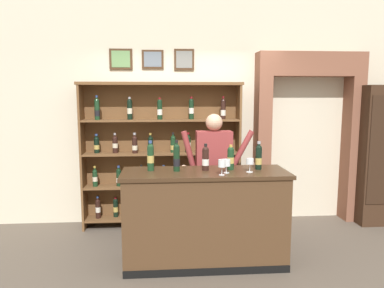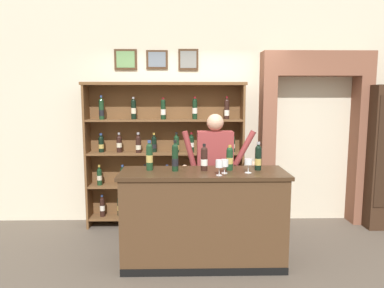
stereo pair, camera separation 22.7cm
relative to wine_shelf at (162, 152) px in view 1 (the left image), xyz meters
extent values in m
cube|color=brown|center=(0.41, -1.23, -1.07)|extent=(14.00, 14.00, 0.02)
cube|color=beige|center=(0.41, 0.28, 0.70)|extent=(12.00, 0.16, 3.52)
cube|color=#422B19|center=(-0.55, 0.19, 1.30)|extent=(0.32, 0.02, 0.28)
cube|color=#618C53|center=(-0.55, 0.17, 1.30)|extent=(0.26, 0.01, 0.23)
cube|color=#422B19|center=(-0.11, 0.19, 1.30)|extent=(0.31, 0.02, 0.26)
cube|color=slate|center=(-0.11, 0.17, 1.30)|extent=(0.24, 0.01, 0.21)
cube|color=#422B19|center=(0.33, 0.19, 1.30)|extent=(0.28, 0.02, 0.29)
cube|color=slate|center=(0.33, 0.17, 1.30)|extent=(0.23, 0.01, 0.24)
cube|color=brown|center=(-1.08, -0.04, -0.04)|extent=(0.03, 0.30, 2.03)
cube|color=brown|center=(1.08, -0.04, -0.04)|extent=(0.03, 0.30, 2.03)
cube|color=brown|center=(0.00, 0.10, -0.04)|extent=(2.19, 0.02, 2.03)
cube|color=brown|center=(0.00, -0.04, -0.93)|extent=(2.13, 0.29, 0.03)
cylinder|color=black|center=(-0.90, -0.05, -0.80)|extent=(0.07, 0.07, 0.23)
sphere|color=black|center=(-0.90, -0.05, -0.68)|extent=(0.07, 0.07, 0.07)
cylinder|color=black|center=(-0.90, -0.05, -0.65)|extent=(0.03, 0.03, 0.08)
cylinder|color=navy|center=(-0.90, -0.05, -0.62)|extent=(0.03, 0.03, 0.03)
cylinder|color=silver|center=(-0.90, -0.05, -0.80)|extent=(0.07, 0.07, 0.07)
cylinder|color=black|center=(-0.66, -0.01, -0.81)|extent=(0.07, 0.07, 0.23)
sphere|color=black|center=(-0.66, -0.01, -0.69)|extent=(0.07, 0.07, 0.07)
cylinder|color=black|center=(-0.66, -0.01, -0.66)|extent=(0.03, 0.03, 0.06)
cylinder|color=maroon|center=(-0.66, -0.01, -0.65)|extent=(0.04, 0.04, 0.03)
cylinder|color=tan|center=(-0.66, -0.01, -0.81)|extent=(0.07, 0.07, 0.07)
cylinder|color=black|center=(-0.39, -0.05, -0.80)|extent=(0.07, 0.07, 0.24)
sphere|color=black|center=(-0.39, -0.05, -0.68)|extent=(0.07, 0.07, 0.07)
cylinder|color=black|center=(-0.39, -0.05, -0.65)|extent=(0.03, 0.03, 0.08)
cylinder|color=maroon|center=(-0.39, -0.05, -0.62)|extent=(0.04, 0.04, 0.03)
cylinder|color=tan|center=(-0.39, -0.05, -0.84)|extent=(0.07, 0.07, 0.08)
cylinder|color=#19381E|center=(-0.11, -0.04, -0.80)|extent=(0.07, 0.07, 0.23)
sphere|color=#19381E|center=(-0.11, -0.04, -0.68)|extent=(0.07, 0.07, 0.07)
cylinder|color=#19381E|center=(-0.11, -0.04, -0.65)|extent=(0.03, 0.03, 0.06)
cylinder|color=#B79338|center=(-0.11, -0.04, -0.63)|extent=(0.03, 0.03, 0.03)
cylinder|color=silver|center=(-0.11, -0.04, -0.82)|extent=(0.07, 0.07, 0.07)
cylinder|color=black|center=(0.15, -0.02, -0.80)|extent=(0.07, 0.07, 0.23)
sphere|color=black|center=(0.15, -0.02, -0.68)|extent=(0.07, 0.07, 0.07)
cylinder|color=black|center=(0.15, -0.02, -0.64)|extent=(0.03, 0.03, 0.08)
cylinder|color=#99999E|center=(0.15, -0.02, -0.61)|extent=(0.03, 0.03, 0.03)
cylinder|color=silver|center=(0.15, -0.02, -0.79)|extent=(0.07, 0.07, 0.07)
cylinder|color=black|center=(0.39, -0.01, -0.80)|extent=(0.07, 0.07, 0.23)
sphere|color=black|center=(0.39, -0.01, -0.68)|extent=(0.07, 0.07, 0.07)
cylinder|color=black|center=(0.39, -0.01, -0.65)|extent=(0.03, 0.03, 0.08)
cylinder|color=#99999E|center=(0.39, -0.01, -0.62)|extent=(0.04, 0.04, 0.03)
cylinder|color=silver|center=(0.39, -0.01, -0.80)|extent=(0.07, 0.07, 0.07)
cylinder|color=black|center=(0.68, -0.01, -0.80)|extent=(0.07, 0.07, 0.23)
sphere|color=black|center=(0.68, -0.01, -0.68)|extent=(0.07, 0.07, 0.07)
cylinder|color=black|center=(0.68, -0.01, -0.66)|extent=(0.03, 0.03, 0.06)
cylinder|color=black|center=(0.68, -0.01, -0.64)|extent=(0.03, 0.03, 0.03)
cylinder|color=beige|center=(0.68, -0.01, -0.81)|extent=(0.07, 0.07, 0.07)
cylinder|color=black|center=(0.90, -0.04, -0.81)|extent=(0.07, 0.07, 0.22)
sphere|color=black|center=(0.90, -0.04, -0.69)|extent=(0.07, 0.07, 0.07)
cylinder|color=black|center=(0.90, -0.04, -0.66)|extent=(0.03, 0.03, 0.07)
cylinder|color=navy|center=(0.90, -0.04, -0.64)|extent=(0.03, 0.03, 0.03)
cylinder|color=tan|center=(0.90, -0.04, -0.83)|extent=(0.07, 0.07, 0.07)
cube|color=brown|center=(0.00, -0.04, -0.47)|extent=(2.13, 0.29, 0.02)
cylinder|color=#19381E|center=(-0.92, -0.06, -0.36)|extent=(0.07, 0.07, 0.20)
sphere|color=#19381E|center=(-0.92, -0.06, -0.25)|extent=(0.07, 0.07, 0.07)
cylinder|color=#19381E|center=(-0.92, -0.06, -0.22)|extent=(0.03, 0.03, 0.08)
cylinder|color=#B79338|center=(-0.92, -0.06, -0.19)|extent=(0.03, 0.03, 0.03)
cylinder|color=beige|center=(-0.92, -0.06, -0.35)|extent=(0.07, 0.07, 0.06)
cylinder|color=black|center=(-0.60, -0.06, -0.35)|extent=(0.07, 0.07, 0.21)
sphere|color=black|center=(-0.60, -0.06, -0.25)|extent=(0.07, 0.07, 0.07)
cylinder|color=black|center=(-0.60, -0.06, -0.21)|extent=(0.03, 0.03, 0.08)
cylinder|color=navy|center=(-0.60, -0.06, -0.18)|extent=(0.03, 0.03, 0.03)
cylinder|color=silver|center=(-0.60, -0.06, -0.38)|extent=(0.07, 0.07, 0.07)
cylinder|color=#19381E|center=(-0.29, -0.04, -0.35)|extent=(0.07, 0.07, 0.21)
sphere|color=#19381E|center=(-0.29, -0.04, -0.24)|extent=(0.07, 0.07, 0.07)
cylinder|color=#19381E|center=(-0.29, -0.04, -0.21)|extent=(0.03, 0.03, 0.07)
cylinder|color=black|center=(-0.29, -0.04, -0.18)|extent=(0.03, 0.03, 0.03)
cylinder|color=silver|center=(-0.29, -0.04, -0.36)|extent=(0.07, 0.07, 0.07)
cylinder|color=#19381E|center=(0.03, -0.06, -0.36)|extent=(0.07, 0.07, 0.20)
sphere|color=#19381E|center=(0.03, -0.06, -0.25)|extent=(0.07, 0.07, 0.07)
cylinder|color=#19381E|center=(0.03, -0.06, -0.22)|extent=(0.03, 0.03, 0.08)
cylinder|color=navy|center=(0.03, -0.06, -0.19)|extent=(0.03, 0.03, 0.03)
cylinder|color=tan|center=(0.03, -0.06, -0.35)|extent=(0.07, 0.07, 0.06)
cylinder|color=black|center=(0.29, -0.06, -0.36)|extent=(0.07, 0.07, 0.20)
sphere|color=black|center=(0.29, -0.06, -0.25)|extent=(0.07, 0.07, 0.07)
cylinder|color=black|center=(0.29, -0.06, -0.23)|extent=(0.03, 0.03, 0.07)
cylinder|color=black|center=(0.29, -0.06, -0.20)|extent=(0.04, 0.04, 0.03)
cylinder|color=silver|center=(0.29, -0.06, -0.35)|extent=(0.07, 0.07, 0.06)
cylinder|color=black|center=(0.63, -0.02, -0.36)|extent=(0.07, 0.07, 0.20)
sphere|color=black|center=(0.63, -0.02, -0.25)|extent=(0.07, 0.07, 0.07)
cylinder|color=black|center=(0.63, -0.02, -0.23)|extent=(0.03, 0.03, 0.06)
cylinder|color=#B79338|center=(0.63, -0.02, -0.21)|extent=(0.03, 0.03, 0.03)
cylinder|color=beige|center=(0.63, -0.02, -0.37)|extent=(0.07, 0.07, 0.06)
cylinder|color=black|center=(0.92, -0.06, -0.36)|extent=(0.07, 0.07, 0.20)
sphere|color=black|center=(0.92, -0.06, -0.26)|extent=(0.07, 0.07, 0.07)
cylinder|color=black|center=(0.92, -0.06, -0.23)|extent=(0.03, 0.03, 0.06)
cylinder|color=#B79338|center=(0.92, -0.06, -0.21)|extent=(0.03, 0.03, 0.03)
cylinder|color=black|center=(0.92, -0.06, -0.38)|extent=(0.07, 0.07, 0.06)
cube|color=brown|center=(0.00, -0.04, -0.01)|extent=(2.13, 0.29, 0.02)
cylinder|color=black|center=(-0.89, -0.02, 0.10)|extent=(0.07, 0.07, 0.19)
sphere|color=black|center=(-0.89, -0.02, 0.20)|extent=(0.07, 0.07, 0.07)
cylinder|color=black|center=(-0.89, -0.02, 0.23)|extent=(0.03, 0.03, 0.08)
cylinder|color=navy|center=(-0.89, -0.02, 0.26)|extent=(0.04, 0.04, 0.03)
cylinder|color=tan|center=(-0.89, -0.02, 0.09)|extent=(0.07, 0.07, 0.06)
cylinder|color=black|center=(-0.64, -0.03, 0.10)|extent=(0.07, 0.07, 0.20)
sphere|color=black|center=(-0.64, -0.03, 0.21)|extent=(0.07, 0.07, 0.07)
cylinder|color=black|center=(-0.64, -0.03, 0.24)|extent=(0.03, 0.03, 0.08)
cylinder|color=#99999E|center=(-0.64, -0.03, 0.27)|extent=(0.03, 0.03, 0.03)
cylinder|color=beige|center=(-0.64, -0.03, 0.11)|extent=(0.07, 0.07, 0.06)
cylinder|color=black|center=(-0.37, -0.08, 0.10)|extent=(0.07, 0.07, 0.20)
sphere|color=black|center=(-0.37, -0.08, 0.21)|extent=(0.07, 0.07, 0.07)
cylinder|color=black|center=(-0.37, -0.08, 0.24)|extent=(0.03, 0.03, 0.08)
cylinder|color=#99999E|center=(-0.37, -0.08, 0.27)|extent=(0.04, 0.04, 0.03)
cylinder|color=beige|center=(-0.37, -0.08, 0.08)|extent=(0.07, 0.07, 0.06)
cylinder|color=black|center=(-0.15, -0.02, 0.09)|extent=(0.07, 0.07, 0.18)
sphere|color=black|center=(-0.15, -0.02, 0.19)|extent=(0.07, 0.07, 0.07)
cylinder|color=black|center=(-0.15, -0.02, 0.23)|extent=(0.03, 0.03, 0.08)
cylinder|color=#B79338|center=(-0.15, -0.02, 0.26)|extent=(0.04, 0.04, 0.03)
cylinder|color=black|center=(-0.15, -0.02, 0.09)|extent=(0.07, 0.07, 0.06)
cylinder|color=#19381E|center=(0.16, -0.05, 0.10)|extent=(0.07, 0.07, 0.19)
sphere|color=#19381E|center=(0.16, -0.05, 0.20)|extent=(0.07, 0.07, 0.07)
cylinder|color=#19381E|center=(0.16, -0.05, 0.24)|extent=(0.03, 0.03, 0.08)
cylinder|color=black|center=(0.16, -0.05, 0.27)|extent=(0.04, 0.04, 0.03)
cylinder|color=tan|center=(0.16, -0.05, 0.07)|extent=(0.07, 0.07, 0.06)
cylinder|color=black|center=(0.37, -0.06, 0.10)|extent=(0.07, 0.07, 0.20)
sphere|color=black|center=(0.37, -0.06, 0.21)|extent=(0.07, 0.07, 0.07)
cylinder|color=black|center=(0.37, -0.06, 0.24)|extent=(0.03, 0.03, 0.08)
cylinder|color=maroon|center=(0.37, -0.06, 0.27)|extent=(0.04, 0.04, 0.03)
cylinder|color=silver|center=(0.37, -0.06, 0.11)|extent=(0.07, 0.07, 0.06)
cylinder|color=black|center=(0.66, -0.01, 0.10)|extent=(0.07, 0.07, 0.18)
sphere|color=black|center=(0.66, -0.01, 0.19)|extent=(0.07, 0.07, 0.07)
cylinder|color=black|center=(0.66, -0.01, 0.22)|extent=(0.03, 0.03, 0.06)
cylinder|color=#99999E|center=(0.66, -0.01, 0.24)|extent=(0.03, 0.03, 0.03)
cylinder|color=tan|center=(0.66, -0.01, 0.09)|extent=(0.07, 0.07, 0.06)
cylinder|color=#19381E|center=(0.95, -0.04, 0.10)|extent=(0.07, 0.07, 0.19)
sphere|color=#19381E|center=(0.95, -0.04, 0.20)|extent=(0.07, 0.07, 0.07)
cylinder|color=#19381E|center=(0.95, -0.04, 0.23)|extent=(0.03, 0.03, 0.08)
cylinder|color=#99999E|center=(0.95, -0.04, 0.26)|extent=(0.04, 0.04, 0.03)
cylinder|color=beige|center=(0.95, -0.04, 0.09)|extent=(0.07, 0.07, 0.06)
cube|color=brown|center=(0.00, -0.04, 0.45)|extent=(2.13, 0.29, 0.02)
cylinder|color=#19381E|center=(-0.86, -0.06, 0.59)|extent=(0.07, 0.07, 0.25)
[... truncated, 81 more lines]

